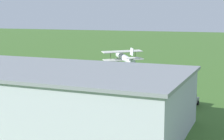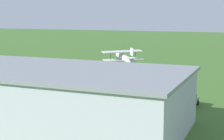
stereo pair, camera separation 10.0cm
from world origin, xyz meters
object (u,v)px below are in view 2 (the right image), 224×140
person_at_fence_line (159,91)px  person_near_hangar_door (144,87)px  person_watching_takeoff (18,79)px  person_walking_on_apron (56,83)px  hangar (40,96)px  person_beside_truck (38,81)px  car_silver (26,83)px  car_grey (189,100)px  biplane (125,58)px

person_at_fence_line → person_near_hangar_door: 4.39m
person_watching_takeoff → person_walking_on_apron: bearing=179.6°
hangar → person_beside_truck: (13.26, -19.79, -2.62)m
car_silver → person_at_fence_line: size_ratio=2.44×
car_silver → person_watching_takeoff: size_ratio=2.54×
person_near_hangar_door → person_watching_takeoff: bearing=5.6°
person_beside_truck → hangar: bearing=123.8°
person_beside_truck → car_grey: bearing=169.5°
hangar → person_at_fence_line: size_ratio=19.81×
car_silver → person_near_hangar_door: 20.81m
person_at_fence_line → person_walking_on_apron: 18.97m
person_near_hangar_door → person_at_fence_line: bearing=138.6°
car_silver → person_beside_truck: car_silver is taller
car_grey → person_beside_truck: 28.86m
biplane → person_watching_takeoff: size_ratio=4.42×
car_grey → person_beside_truck: (28.37, -5.26, -0.08)m
person_near_hangar_door → person_beside_truck: bearing=5.2°
hangar → person_near_hangar_door: bearing=-106.5°
biplane → car_grey: (-14.03, 12.16, -4.05)m
hangar → person_watching_takeoff: (17.28, -19.25, -2.54)m
car_silver → person_walking_on_apron: 5.23m
person_near_hangar_door → biplane: bearing=-44.0°
car_silver → person_walking_on_apron: size_ratio=2.63×
person_near_hangar_door → person_walking_on_apron: bearing=8.6°
person_at_fence_line → person_walking_on_apron: person_at_fence_line is taller
biplane → person_watching_takeoff: bearing=22.1°
car_grey → car_silver: size_ratio=0.97×
biplane → person_at_fence_line: (-8.60, 8.02, -4.02)m
car_silver → person_watching_takeoff: bearing=-37.7°
person_walking_on_apron → car_silver: bearing=30.2°
person_watching_takeoff → person_beside_truck: (-4.02, -0.54, -0.07)m
biplane → person_at_fence_line: size_ratio=4.25×
hangar → car_silver: 21.71m
hangar → biplane: biplane is taller
hangar → car_grey: size_ratio=8.40×
car_silver → person_beside_truck: bearing=-99.6°
hangar → person_near_hangar_door: 22.65m
person_watching_takeoff → person_beside_truck: person_watching_takeoff is taller
hangar → person_watching_takeoff: 25.99m
car_grey → person_beside_truck: car_grey is taller
biplane → person_watching_takeoff: biplane is taller
hangar → car_silver: hangar is taller
person_at_fence_line → person_walking_on_apron: bearing=-1.6°
car_grey → person_near_hangar_door: size_ratio=2.67×
biplane → car_grey: 19.00m
person_walking_on_apron → person_near_hangar_door: person_walking_on_apron is taller
hangar → person_near_hangar_door: size_ratio=22.45×
car_silver → person_walking_on_apron: person_walking_on_apron is taller
biplane → person_beside_truck: 16.45m
person_watching_takeoff → person_beside_truck: bearing=-172.4°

